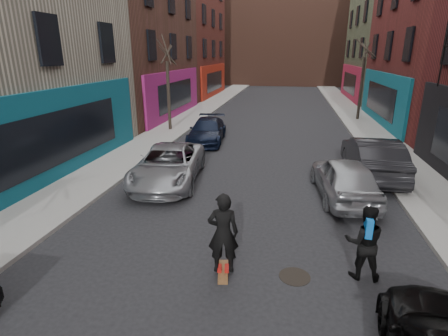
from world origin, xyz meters
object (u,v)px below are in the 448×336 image
at_px(parked_right_far, 344,178).
at_px(pedestrian, 364,242).
at_px(parked_right_end, 372,157).
at_px(tree_left_far, 168,77).
at_px(skateboarder, 223,233).
at_px(parked_left_end, 207,131).
at_px(tree_right_far, 363,71).
at_px(parked_left_far, 168,165).
at_px(manhole, 295,276).
at_px(skateboard, 223,272).

distance_m(parked_right_far, pedestrian, 4.60).
bearing_deg(parked_right_end, tree_left_far, -32.91).
distance_m(skateboarder, pedestrian, 3.07).
bearing_deg(parked_left_end, tree_right_far, 36.76).
bearing_deg(tree_right_far, tree_left_far, -154.18).
relative_size(parked_right_far, parked_right_end, 0.87).
relative_size(parked_left_far, manhole, 7.13).
bearing_deg(parked_right_end, skateboard, 57.65).
bearing_deg(parked_left_end, manhole, -72.87).
height_order(tree_right_far, parked_right_end, tree_right_far).
height_order(parked_left_far, pedestrian, pedestrian).
xyz_separation_m(tree_left_far, tree_right_far, (12.40, 6.00, 0.15)).
xyz_separation_m(tree_left_far, parked_right_end, (10.80, -6.74, -2.58)).
distance_m(parked_left_end, skateboarder, 12.36).
distance_m(parked_left_far, pedestrian, 7.96).
relative_size(tree_left_far, parked_right_end, 1.33).
height_order(parked_right_far, parked_right_end, parked_right_end).
xyz_separation_m(skateboard, manhole, (1.60, 0.18, -0.04)).
xyz_separation_m(parked_right_end, skateboarder, (-4.63, -7.58, 0.23)).
bearing_deg(pedestrian, parked_left_end, -60.28).
xyz_separation_m(parked_left_far, parked_left_end, (0.00, 6.47, -0.05)).
relative_size(tree_right_far, pedestrian, 3.96).
relative_size(tree_right_far, skateboarder, 3.65).
distance_m(tree_right_far, parked_left_far, 17.81).
distance_m(parked_left_far, parked_right_far, 6.41).
xyz_separation_m(tree_left_far, pedestrian, (9.20, -13.84, -2.51)).
xyz_separation_m(parked_right_far, skateboard, (-3.23, -5.08, -0.67)).
bearing_deg(tree_left_far, tree_right_far, 25.82).
height_order(parked_right_far, skateboard, parked_right_far).
bearing_deg(manhole, tree_left_far, 118.79).
relative_size(parked_left_far, parked_right_far, 1.17).
bearing_deg(pedestrian, skateboard, 10.30).
bearing_deg(parked_left_far, pedestrian, -45.30).
height_order(parked_left_end, manhole, parked_left_end).
bearing_deg(manhole, parked_left_far, 132.09).
relative_size(tree_left_far, parked_right_far, 1.53).
height_order(parked_left_end, parked_right_far, parked_right_far).
distance_m(parked_left_far, skateboarder, 6.33).
bearing_deg(parked_right_far, pedestrian, 81.32).
xyz_separation_m(parked_right_far, manhole, (-1.63, -4.89, -0.72)).
bearing_deg(manhole, parked_right_end, 67.73).
height_order(tree_right_far, parked_left_far, tree_right_far).
height_order(tree_left_far, tree_right_far, tree_right_far).
xyz_separation_m(tree_left_far, parked_left_end, (3.00, -2.38, -2.73)).
xyz_separation_m(parked_left_far, skateboard, (3.17, -5.46, -0.64)).
distance_m(parked_left_end, pedestrian, 13.03).
distance_m(tree_right_far, skateboarder, 21.40).
relative_size(parked_right_end, skateboarder, 2.62).
height_order(parked_left_far, skateboard, parked_left_far).
xyz_separation_m(skateboard, skateboarder, (0.00, 0.00, 0.98)).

